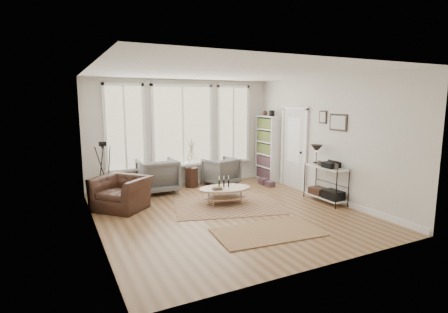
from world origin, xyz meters
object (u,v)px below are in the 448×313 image
bookcase (267,148)px  side_table (191,161)px  coffee_table (225,191)px  accent_chair (121,193)px  armchair_right (221,171)px  armchair_left (158,176)px  low_shelf (325,180)px

bookcase → side_table: size_ratio=1.37×
coffee_table → accent_chair: size_ratio=1.19×
side_table → armchair_right: bearing=-8.9°
armchair_left → side_table: side_table is taller
armchair_left → side_table: 1.04m
coffee_table → side_table: size_ratio=0.86×
armchair_left → armchair_right: bearing=-179.6°
accent_chair → coffee_table: bearing=30.1°
low_shelf → accent_chair: (-4.34, 1.58, -0.16)m
armchair_left → bookcase: bearing=178.4°
coffee_table → side_table: 1.89m
bookcase → coffee_table: bookcase is taller
side_table → accent_chair: (-2.08, -1.17, -0.37)m
armchair_left → armchair_right: (1.81, 0.03, -0.05)m
low_shelf → armchair_right: low_shelf is taller
bookcase → coffee_table: bearing=-143.9°
armchair_left → coffee_table: bearing=122.2°
armchair_left → accent_chair: (-1.10, -1.01, -0.08)m
bookcase → low_shelf: 2.56m
armchair_right → side_table: side_table is taller
low_shelf → armchair_left: low_shelf is taller
coffee_table → armchair_right: 1.86m
armchair_right → low_shelf: bearing=103.4°
bookcase → armchair_right: 1.59m
low_shelf → side_table: size_ratio=0.87×
bookcase → armchair_left: bookcase is taller
coffee_table → armchair_left: bearing=122.7°
coffee_table → low_shelf: bearing=-22.8°
armchair_right → accent_chair: armchair_right is taller
coffee_table → accent_chair: (-2.18, 0.67, 0.06)m
bookcase → armchair_left: bearing=178.8°
bookcase → coffee_table: (-2.22, -1.61, -0.66)m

